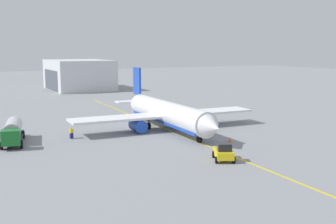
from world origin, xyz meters
TOP-DOWN VIEW (x-y plane):
  - ground_plane at (0.00, 0.00)m, footprint 400.00×400.00m
  - airplane at (-0.49, 0.03)m, footprint 32.45×31.90m
  - fuel_tanker at (-2.32, -23.81)m, footprint 10.80×4.65m
  - pushback_tug at (19.74, -3.32)m, footprint 4.12×3.61m
  - refueling_worker at (-1.25, -15.73)m, footprint 0.49×0.60m
  - safety_cone_nose at (11.97, 3.58)m, footprint 0.59×0.59m
  - distant_hangar at (-74.97, 7.92)m, footprint 25.34×18.47m
  - taxi_line_marking at (0.00, 0.00)m, footprint 88.65×5.52m

SIDE VIEW (x-z plane):
  - ground_plane at x=0.00m, z-range 0.00..0.00m
  - taxi_line_marking at x=0.00m, z-range 0.00..0.01m
  - safety_cone_nose at x=11.97m, z-range 0.00..0.65m
  - refueling_worker at x=-1.25m, z-range -0.03..1.68m
  - pushback_tug at x=19.74m, z-range -0.09..2.11m
  - fuel_tanker at x=-2.32m, z-range 0.15..3.30m
  - airplane at x=-0.49m, z-range -2.18..7.52m
  - distant_hangar at x=-74.97m, z-range -0.01..9.60m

